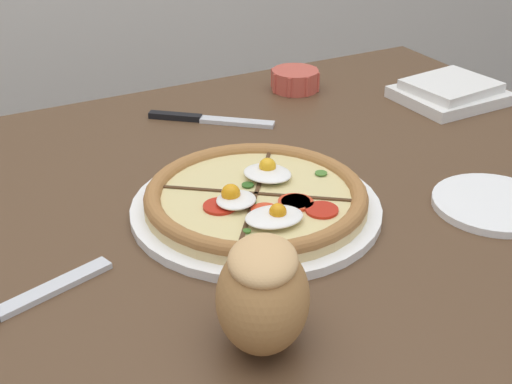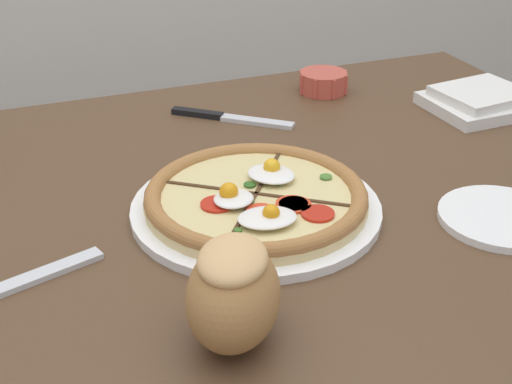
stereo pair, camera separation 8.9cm
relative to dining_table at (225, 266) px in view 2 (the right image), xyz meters
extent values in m
cube|color=#513823|center=(0.00, 0.00, 0.09)|extent=(1.29, 0.87, 0.03)
cube|color=#513823|center=(0.59, 0.38, -0.29)|extent=(0.06, 0.06, 0.73)
cylinder|color=white|center=(0.03, -0.05, 0.11)|extent=(0.32, 0.32, 0.01)
cylinder|color=#E5C684|center=(0.03, -0.05, 0.12)|extent=(0.28, 0.28, 0.01)
cylinder|color=#E0CC84|center=(0.03, -0.05, 0.13)|extent=(0.25, 0.25, 0.00)
torus|color=#A36B38|center=(0.03, -0.05, 0.13)|extent=(0.28, 0.28, 0.02)
cube|color=#472D19|center=(-0.02, -0.01, 0.13)|extent=(0.10, 0.08, 0.00)
cube|color=#472D19|center=(-0.01, -0.10, 0.13)|extent=(0.08, 0.10, 0.00)
cube|color=#472D19|center=(0.08, -0.09, 0.13)|extent=(0.10, 0.08, 0.00)
cube|color=#472D19|center=(0.06, 0.00, 0.13)|extent=(0.08, 0.10, 0.00)
cylinder|color=red|center=(0.02, -0.09, 0.13)|extent=(0.03, 0.03, 0.00)
cylinder|color=red|center=(0.08, -0.12, 0.13)|extent=(0.04, 0.04, 0.00)
cylinder|color=red|center=(0.06, -0.10, 0.13)|extent=(0.04, 0.04, 0.00)
cylinder|color=red|center=(0.06, -0.09, 0.13)|extent=(0.04, 0.04, 0.00)
cylinder|color=red|center=(-0.03, -0.06, 0.13)|extent=(0.04, 0.04, 0.00)
ellipsoid|color=white|center=(-0.01, -0.06, 0.14)|extent=(0.07, 0.07, 0.01)
sphere|color=orange|center=(-0.01, -0.06, 0.15)|extent=(0.02, 0.02, 0.02)
ellipsoid|color=white|center=(0.06, -0.02, 0.14)|extent=(0.08, 0.08, 0.01)
sphere|color=#F4AD1E|center=(0.06, -0.01, 0.15)|extent=(0.02, 0.02, 0.02)
ellipsoid|color=white|center=(0.01, -0.12, 0.14)|extent=(0.08, 0.06, 0.01)
sphere|color=orange|center=(0.02, -0.12, 0.15)|extent=(0.02, 0.02, 0.02)
cylinder|color=#2D5B1E|center=(0.03, -0.03, 0.14)|extent=(0.02, 0.02, 0.00)
cylinder|color=#2D5B1E|center=(0.01, -0.07, 0.14)|extent=(0.01, 0.01, 0.00)
cylinder|color=#386B23|center=(-0.02, -0.13, 0.14)|extent=(0.01, 0.01, 0.00)
cylinder|color=#386B23|center=(0.01, -0.08, 0.14)|extent=(0.01, 0.01, 0.00)
cylinder|color=#477A2D|center=(0.13, -0.04, 0.14)|extent=(0.02, 0.02, 0.00)
cylinder|color=#477A2D|center=(0.06, -0.03, 0.14)|extent=(0.02, 0.02, 0.00)
cylinder|color=#C64C3D|center=(0.30, 0.31, 0.12)|extent=(0.08, 0.08, 0.04)
cylinder|color=gold|center=(0.30, 0.31, 0.13)|extent=(0.07, 0.07, 0.02)
cylinder|color=#C64C3D|center=(0.34, 0.31, 0.12)|extent=(0.01, 0.01, 0.04)
cylinder|color=#C64C3D|center=(0.33, 0.34, 0.12)|extent=(0.01, 0.01, 0.04)
cylinder|color=#C64C3D|center=(0.30, 0.35, 0.12)|extent=(0.01, 0.01, 0.04)
cylinder|color=#C64C3D|center=(0.27, 0.34, 0.12)|extent=(0.01, 0.01, 0.04)
cylinder|color=#C64C3D|center=(0.26, 0.31, 0.12)|extent=(0.01, 0.01, 0.04)
cylinder|color=#C64C3D|center=(0.27, 0.28, 0.12)|extent=(0.01, 0.01, 0.04)
cylinder|color=#C64C3D|center=(0.30, 0.27, 0.12)|extent=(0.01, 0.01, 0.04)
cylinder|color=#C64C3D|center=(0.33, 0.28, 0.12)|extent=(0.01, 0.01, 0.04)
cube|color=silver|center=(0.51, 0.14, 0.12)|extent=(0.18, 0.15, 0.02)
cube|color=silver|center=(0.51, 0.14, 0.13)|extent=(0.15, 0.14, 0.02)
ellipsoid|color=#A3703D|center=(-0.08, -0.27, 0.16)|extent=(0.14, 0.15, 0.10)
ellipsoid|color=tan|center=(-0.08, -0.27, 0.20)|extent=(0.10, 0.10, 0.03)
cube|color=silver|center=(-0.24, -0.09, 0.11)|extent=(0.13, 0.06, 0.01)
cube|color=silver|center=(0.14, 0.22, 0.11)|extent=(0.11, 0.09, 0.01)
cube|color=black|center=(0.05, 0.29, 0.11)|extent=(0.08, 0.07, 0.01)
cylinder|color=white|center=(0.30, -0.18, 0.11)|extent=(0.16, 0.16, 0.01)
camera|label=1|loc=(-0.34, -0.74, 0.56)|focal=50.00mm
camera|label=2|loc=(-0.26, -0.78, 0.56)|focal=50.00mm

